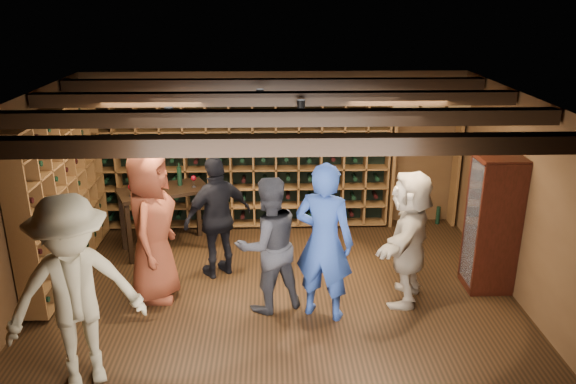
{
  "coord_description": "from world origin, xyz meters",
  "views": [
    {
      "loc": [
        -0.06,
        -6.24,
        3.66
      ],
      "look_at": [
        0.14,
        0.2,
        1.35
      ],
      "focal_mm": 35.0,
      "sensor_mm": 36.0,
      "label": 1
    }
  ],
  "objects_px": {
    "guest_beige": "(409,237)",
    "display_cabinet": "(492,227)",
    "man_grey_suit": "(268,245)",
    "guest_red_floral": "(151,226)",
    "tasting_table": "(164,197)",
    "guest_khaki": "(75,294)",
    "guest_woman_black": "(218,218)",
    "man_blue_shirt": "(324,242)"
  },
  "relations": [
    {
      "from": "guest_beige",
      "to": "display_cabinet",
      "type": "bearing_deg",
      "value": 126.88
    },
    {
      "from": "man_grey_suit",
      "to": "guest_beige",
      "type": "relative_size",
      "value": 0.99
    },
    {
      "from": "guest_beige",
      "to": "man_grey_suit",
      "type": "bearing_deg",
      "value": -62.22
    },
    {
      "from": "guest_red_floral",
      "to": "tasting_table",
      "type": "height_order",
      "value": "guest_red_floral"
    },
    {
      "from": "guest_beige",
      "to": "tasting_table",
      "type": "bearing_deg",
      "value": -92.67
    },
    {
      "from": "man_grey_suit",
      "to": "guest_beige",
      "type": "height_order",
      "value": "guest_beige"
    },
    {
      "from": "man_grey_suit",
      "to": "guest_red_floral",
      "type": "relative_size",
      "value": 0.88
    },
    {
      "from": "guest_khaki",
      "to": "tasting_table",
      "type": "height_order",
      "value": "guest_khaki"
    },
    {
      "from": "guest_khaki",
      "to": "guest_red_floral",
      "type": "bearing_deg",
      "value": 53.29
    },
    {
      "from": "display_cabinet",
      "to": "tasting_table",
      "type": "height_order",
      "value": "display_cabinet"
    },
    {
      "from": "display_cabinet",
      "to": "guest_woman_black",
      "type": "height_order",
      "value": "display_cabinet"
    },
    {
      "from": "man_grey_suit",
      "to": "guest_red_floral",
      "type": "bearing_deg",
      "value": -36.46
    },
    {
      "from": "man_grey_suit",
      "to": "display_cabinet",
      "type": "bearing_deg",
      "value": 164.46
    },
    {
      "from": "guest_khaki",
      "to": "man_blue_shirt",
      "type": "bearing_deg",
      "value": 1.67
    },
    {
      "from": "man_blue_shirt",
      "to": "guest_red_floral",
      "type": "relative_size",
      "value": 0.99
    },
    {
      "from": "guest_red_floral",
      "to": "guest_khaki",
      "type": "xyz_separation_m",
      "value": [
        -0.39,
        -1.64,
        0.03
      ]
    },
    {
      "from": "man_grey_suit",
      "to": "guest_khaki",
      "type": "height_order",
      "value": "guest_khaki"
    },
    {
      "from": "man_grey_suit",
      "to": "guest_woman_black",
      "type": "height_order",
      "value": "man_grey_suit"
    },
    {
      "from": "guest_red_floral",
      "to": "guest_woman_black",
      "type": "relative_size",
      "value": 1.15
    },
    {
      "from": "man_blue_shirt",
      "to": "tasting_table",
      "type": "relative_size",
      "value": 1.34
    },
    {
      "from": "display_cabinet",
      "to": "guest_beige",
      "type": "distance_m",
      "value": 1.15
    },
    {
      "from": "man_grey_suit",
      "to": "guest_beige",
      "type": "xyz_separation_m",
      "value": [
        1.71,
        0.14,
        0.01
      ]
    },
    {
      "from": "guest_khaki",
      "to": "man_grey_suit",
      "type": "bearing_deg",
      "value": 12.85
    },
    {
      "from": "guest_woman_black",
      "to": "guest_beige",
      "type": "bearing_deg",
      "value": 130.0
    },
    {
      "from": "tasting_table",
      "to": "display_cabinet",
      "type": "bearing_deg",
      "value": -40.44
    },
    {
      "from": "display_cabinet",
      "to": "guest_woman_black",
      "type": "xyz_separation_m",
      "value": [
        -3.49,
        0.47,
        -0.02
      ]
    },
    {
      "from": "display_cabinet",
      "to": "guest_khaki",
      "type": "height_order",
      "value": "guest_khaki"
    },
    {
      "from": "guest_beige",
      "to": "man_blue_shirt",
      "type": "bearing_deg",
      "value": -50.13
    },
    {
      "from": "man_blue_shirt",
      "to": "guest_red_floral",
      "type": "height_order",
      "value": "guest_red_floral"
    },
    {
      "from": "guest_woman_black",
      "to": "tasting_table",
      "type": "distance_m",
      "value": 1.18
    },
    {
      "from": "man_blue_shirt",
      "to": "guest_woman_black",
      "type": "relative_size",
      "value": 1.14
    },
    {
      "from": "guest_khaki",
      "to": "guest_woman_black",
      "type": "bearing_deg",
      "value": 39.29
    },
    {
      "from": "guest_red_floral",
      "to": "tasting_table",
      "type": "xyz_separation_m",
      "value": [
        -0.11,
        1.38,
        -0.12
      ]
    },
    {
      "from": "man_blue_shirt",
      "to": "tasting_table",
      "type": "height_order",
      "value": "man_blue_shirt"
    },
    {
      "from": "man_blue_shirt",
      "to": "man_grey_suit",
      "type": "relative_size",
      "value": 1.13
    },
    {
      "from": "man_blue_shirt",
      "to": "guest_red_floral",
      "type": "xyz_separation_m",
      "value": [
        -2.06,
        0.5,
        0.01
      ]
    },
    {
      "from": "man_blue_shirt",
      "to": "guest_beige",
      "type": "distance_m",
      "value": 1.12
    },
    {
      "from": "tasting_table",
      "to": "man_grey_suit",
      "type": "bearing_deg",
      "value": -72.04
    },
    {
      "from": "man_grey_suit",
      "to": "tasting_table",
      "type": "relative_size",
      "value": 1.19
    },
    {
      "from": "man_blue_shirt",
      "to": "tasting_table",
      "type": "distance_m",
      "value": 2.87
    },
    {
      "from": "man_blue_shirt",
      "to": "guest_woman_black",
      "type": "bearing_deg",
      "value": -16.56
    },
    {
      "from": "guest_khaki",
      "to": "tasting_table",
      "type": "relative_size",
      "value": 1.39
    }
  ]
}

